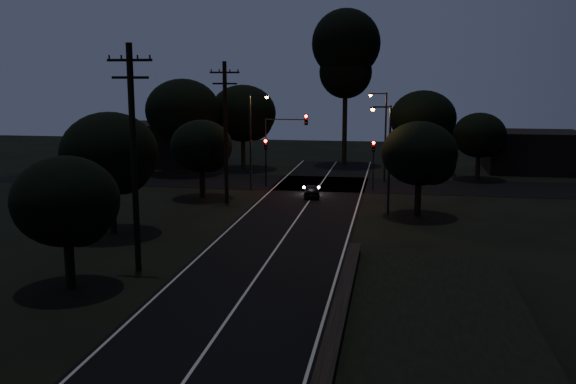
% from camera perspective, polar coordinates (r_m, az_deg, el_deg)
% --- Properties ---
extents(road_surface, '(60.00, 70.00, 0.03)m').
position_cam_1_polar(road_surface, '(46.40, 1.44, -1.47)').
color(road_surface, black).
rests_on(road_surface, ground).
extents(utility_pole_mid, '(2.20, 0.30, 11.00)m').
position_cam_1_polar(utility_pole_mid, '(31.60, -13.56, 3.21)').
color(utility_pole_mid, black).
rests_on(utility_pole_mid, ground).
extents(utility_pole_far, '(2.20, 0.30, 10.50)m').
position_cam_1_polar(utility_pole_far, '(47.65, -5.57, 5.46)').
color(utility_pole_far, black).
rests_on(utility_pole_far, ground).
extents(tree_left_b, '(4.75, 4.75, 6.03)m').
position_cam_1_polar(tree_left_b, '(29.92, -18.95, -1.01)').
color(tree_left_b, black).
rests_on(tree_left_b, ground).
extents(tree_left_c, '(5.84, 5.84, 7.38)m').
position_cam_1_polar(tree_left_c, '(39.69, -15.36, 3.12)').
color(tree_left_c, black).
rests_on(tree_left_c, ground).
extents(tree_left_d, '(4.83, 4.83, 6.13)m').
position_cam_1_polar(tree_left_d, '(50.26, -7.55, 3.93)').
color(tree_left_d, black).
rests_on(tree_left_d, ground).
extents(tree_far_nw, '(6.76, 6.76, 8.57)m').
position_cam_1_polar(tree_far_nw, '(65.60, -3.87, 6.87)').
color(tree_far_nw, black).
rests_on(tree_far_nw, ground).
extents(tree_far_w, '(7.21, 7.21, 9.19)m').
position_cam_1_polar(tree_far_w, '(63.09, -9.16, 7.01)').
color(tree_far_w, black).
rests_on(tree_far_w, ground).
extents(tree_far_ne, '(6.39, 6.39, 8.08)m').
position_cam_1_polar(tree_far_ne, '(63.94, 12.12, 6.28)').
color(tree_far_ne, black).
rests_on(tree_far_ne, ground).
extents(tree_far_e, '(4.84, 4.84, 6.14)m').
position_cam_1_polar(tree_far_e, '(61.52, 16.82, 4.75)').
color(tree_far_e, black).
rests_on(tree_far_e, ground).
extents(tree_right_a, '(5.10, 5.10, 6.48)m').
position_cam_1_polar(tree_right_a, '(44.12, 11.84, 3.22)').
color(tree_right_a, black).
rests_on(tree_right_a, ground).
extents(tall_pine, '(7.21, 7.21, 16.39)m').
position_cam_1_polar(tall_pine, '(69.10, 5.16, 12.23)').
color(tall_pine, black).
rests_on(tall_pine, ground).
extents(building_left, '(10.00, 8.00, 4.40)m').
position_cam_1_polar(building_left, '(71.30, -12.29, 4.23)').
color(building_left, black).
rests_on(building_left, ground).
extents(building_right, '(9.00, 7.00, 4.00)m').
position_cam_1_polar(building_right, '(68.66, 20.94, 3.39)').
color(building_right, black).
rests_on(building_right, ground).
extents(signal_left, '(0.28, 0.35, 4.10)m').
position_cam_1_polar(signal_left, '(55.35, -1.98, 3.42)').
color(signal_left, black).
rests_on(signal_left, ground).
extents(signal_right, '(0.28, 0.35, 4.10)m').
position_cam_1_polar(signal_right, '(54.29, 7.59, 3.20)').
color(signal_right, black).
rests_on(signal_right, ground).
extents(signal_mast, '(3.70, 0.35, 6.25)m').
position_cam_1_polar(signal_mast, '(54.88, -0.26, 4.95)').
color(signal_mast, black).
rests_on(signal_mast, ground).
extents(streetlight_a, '(1.66, 0.26, 8.00)m').
position_cam_1_polar(streetlight_a, '(53.37, -3.17, 5.10)').
color(streetlight_a, black).
rests_on(streetlight_a, ground).
extents(streetlight_b, '(1.66, 0.26, 8.00)m').
position_cam_1_polar(streetlight_b, '(58.07, 8.47, 5.43)').
color(streetlight_b, black).
rests_on(streetlight_b, ground).
extents(streetlight_c, '(1.46, 0.26, 7.50)m').
position_cam_1_polar(streetlight_c, '(44.17, 8.79, 3.52)').
color(streetlight_c, black).
rests_on(streetlight_c, ground).
extents(car, '(1.65, 3.18, 1.03)m').
position_cam_1_polar(car, '(50.65, 2.11, 0.12)').
color(car, black).
rests_on(car, ground).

